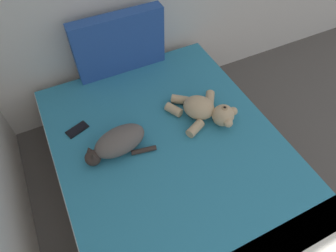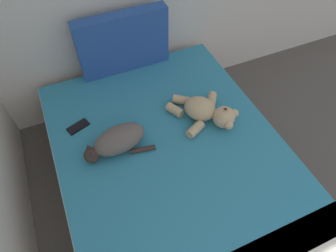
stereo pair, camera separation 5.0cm
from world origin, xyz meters
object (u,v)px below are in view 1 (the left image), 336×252
patterned_cushion (120,44)px  cat (117,143)px  teddy_bear (206,110)px  bed (174,172)px  cell_phone (77,130)px

patterned_cushion → cat: size_ratio=1.58×
patterned_cushion → teddy_bear: 0.82m
cat → bed: bearing=-30.2°
patterned_cushion → cell_phone: bearing=-137.4°
cat → cell_phone: bearing=126.3°
teddy_bear → cat: bearing=179.5°
bed → cat: 0.47m
patterned_cushion → cell_phone: 0.72m
cat → cell_phone: cat is taller
patterned_cushion → teddy_bear: patterned_cushion is taller
patterned_cushion → cat: 0.81m
patterned_cushion → cat: patterned_cushion is taller
cell_phone → cat: bearing=-53.7°
patterned_cushion → cat: bearing=-112.6°
bed → cat: (-0.31, 0.18, 0.31)m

